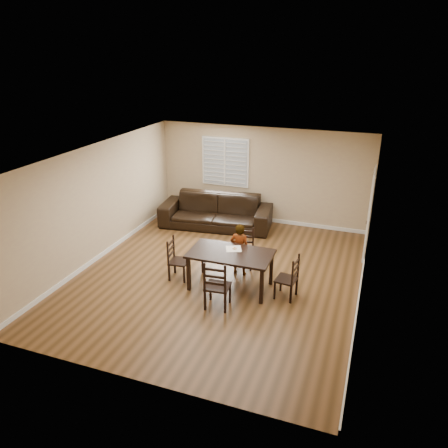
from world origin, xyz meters
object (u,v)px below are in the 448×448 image
at_px(child, 240,249).
at_px(dining_table, 231,256).
at_px(chair_far, 216,289).
at_px(donut, 235,248).
at_px(chair_near, 245,248).
at_px(sofa, 216,211).
at_px(chair_left, 174,260).
at_px(chair_right, 292,280).

bearing_deg(child, dining_table, 89.65).
relative_size(chair_far, child, 0.86).
bearing_deg(child, donut, 92.51).
height_order(dining_table, chair_far, chair_far).
xyz_separation_m(child, donut, (0.03, -0.43, 0.23)).
height_order(dining_table, chair_near, chair_near).
xyz_separation_m(chair_near, sofa, (-1.45, 1.95, 0.03)).
bearing_deg(chair_far, chair_left, -38.99).
relative_size(chair_near, chair_far, 0.90).
relative_size(dining_table, chair_right, 1.85).
bearing_deg(chair_far, chair_right, -149.63).
bearing_deg(dining_table, sofa, 115.58).
bearing_deg(sofa, chair_far, -75.91).
distance_m(chair_far, child, 1.53).
distance_m(dining_table, chair_far, 0.94).
distance_m(chair_left, child, 1.44).
bearing_deg(chair_far, donut, -95.08).
relative_size(chair_right, child, 0.78).
height_order(donut, sofa, sofa).
height_order(dining_table, chair_left, chair_left).
bearing_deg(child, chair_left, 25.75).
height_order(dining_table, child, child).
bearing_deg(donut, dining_table, -95.80).
bearing_deg(chair_left, dining_table, -95.24).
relative_size(chair_far, chair_left, 1.10).
xyz_separation_m(dining_table, chair_near, (-0.03, 1.07, -0.30)).
distance_m(chair_far, chair_left, 1.57).
xyz_separation_m(chair_near, chair_right, (1.31, -1.07, 0.01)).
distance_m(chair_near, child, 0.49).
distance_m(chair_near, donut, 0.97).
distance_m(chair_near, chair_left, 1.67).
relative_size(chair_far, sofa, 0.34).
relative_size(dining_table, chair_near, 1.87).
distance_m(chair_near, chair_far, 1.97).
bearing_deg(sofa, chair_right, -54.34).
bearing_deg(donut, chair_near, 92.99).
bearing_deg(chair_left, child, -69.64).
xyz_separation_m(dining_table, chair_left, (-1.29, -0.02, -0.29)).
relative_size(chair_left, donut, 10.27).
height_order(dining_table, sofa, sofa).
bearing_deg(child, chair_far, 90.01).
height_order(chair_right, donut, chair_right).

